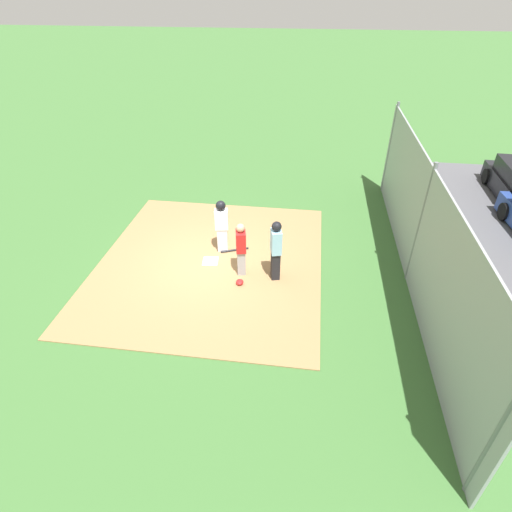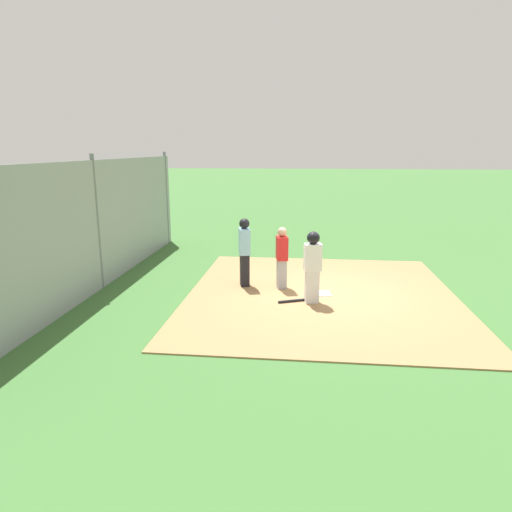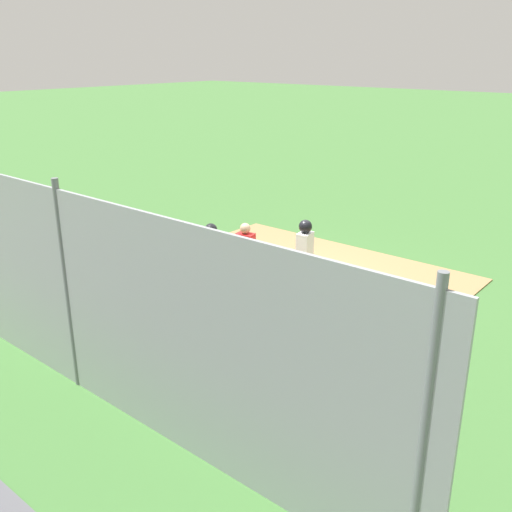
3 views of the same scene
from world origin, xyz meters
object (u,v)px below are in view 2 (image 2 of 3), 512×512
(umpire, at_px, (245,251))
(catcher_mask, at_px, (281,279))
(runner, at_px, (313,262))
(baseball_bat, at_px, (296,300))
(catcher, at_px, (282,257))
(home_plate, at_px, (321,293))

(umpire, distance_m, catcher_mask, 1.33)
(runner, relative_size, baseball_bat, 1.93)
(catcher, xyz_separation_m, catcher_mask, (-0.53, -0.04, -0.74))
(runner, bearing_deg, catcher_mask, 15.82)
(catcher_mask, bearing_deg, umpire, -64.42)
(umpire, height_order, baseball_bat, umpire)
(catcher_mask, bearing_deg, baseball_bat, 15.13)
(catcher, height_order, baseball_bat, catcher)
(baseball_bat, distance_m, catcher_mask, 1.63)
(home_plate, relative_size, umpire, 0.25)
(home_plate, xyz_separation_m, umpire, (-0.49, -1.94, 0.91))
(catcher, xyz_separation_m, umpire, (-0.09, -0.95, 0.12))
(home_plate, distance_m, runner, 1.16)
(home_plate, xyz_separation_m, catcher_mask, (-0.93, -1.03, 0.05))
(umpire, relative_size, runner, 1.05)
(home_plate, bearing_deg, runner, -20.70)
(runner, xyz_separation_m, baseball_bat, (0.00, -0.36, -0.91))
(umpire, bearing_deg, baseball_bat, -54.81)
(runner, distance_m, baseball_bat, 0.98)
(catcher, height_order, umpire, umpire)
(home_plate, xyz_separation_m, runner, (0.64, -0.24, 0.93))
(catcher_mask, bearing_deg, runner, 26.53)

